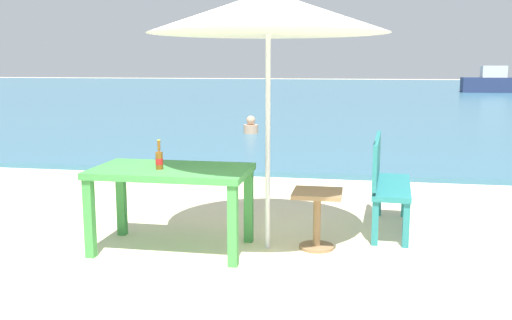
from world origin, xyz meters
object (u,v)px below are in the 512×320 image
Objects in this scene: patio_umbrella at (268,13)px; bench_teal_center at (385,178)px; swimmer_person at (251,126)px; picnic_table_green at (172,180)px; side_table_wood at (317,211)px; beer_bottle_amber at (159,159)px; boat_fishing_trawler at (499,83)px.

bench_teal_center is at bearing 36.96° from patio_umbrella.
bench_teal_center is at bearing -68.82° from swimmer_person.
side_table_wood is (1.29, 0.26, -0.30)m from picnic_table_green.
swimmer_person is (-2.13, 7.85, -0.11)m from side_table_wood.
bench_teal_center is at bearing 28.43° from beer_bottle_amber.
patio_umbrella is at bearing 16.49° from beer_bottle_amber.
boat_fishing_trawler is at bearing 72.46° from picnic_table_green.
patio_umbrella is 5.61× the size of swimmer_person.
boat_fishing_trawler is (7.19, 27.84, 0.06)m from bench_teal_center.
side_table_wood is (0.45, 0.07, -1.76)m from patio_umbrella.
patio_umbrella is (0.85, 0.19, 1.47)m from picnic_table_green.
picnic_table_green reaches higher than swimmer_person.
swimmer_person is 0.10× the size of boat_fishing_trawler.
picnic_table_green is at bearing -167.53° from patio_umbrella.
swimmer_person is at bearing -115.64° from boat_fishing_trawler.
patio_umbrella reaches higher than beer_bottle_amber.
beer_bottle_amber reaches higher than picnic_table_green.
picnic_table_green is 0.24m from beer_bottle_amber.
picnic_table_green is at bearing -107.54° from boat_fishing_trawler.
beer_bottle_amber is 0.12× the size of patio_umbrella.
bench_teal_center reaches higher than picnic_table_green.
patio_umbrella is 8.31m from swimmer_person.
side_table_wood is 29.63m from boat_fishing_trawler.
side_table_wood is 0.13× the size of boat_fishing_trawler.
picnic_table_green is 1.15× the size of bench_teal_center.
beer_bottle_amber is at bearing -151.57° from bench_teal_center.
side_table_wood is at bearing -130.42° from bench_teal_center.
side_table_wood is at bearing 14.09° from beer_bottle_amber.
boat_fishing_trawler reaches higher than swimmer_person.
boat_fishing_trawler is (9.12, 28.83, -0.04)m from picnic_table_green.
boat_fishing_trawler is at bearing 74.69° from side_table_wood.
picnic_table_green reaches higher than side_table_wood.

